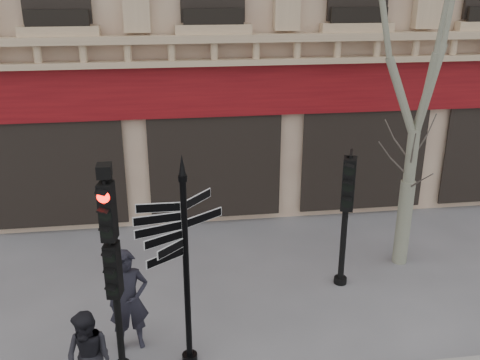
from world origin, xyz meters
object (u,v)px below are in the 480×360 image
object	(u,v)px
fingerpost	(185,229)
plane_tree	(428,19)
pedestrian_a	(129,301)
traffic_signal_main	(111,247)
traffic_signal_secondary	(347,198)
pedestrian_b	(89,359)

from	to	relation	value
fingerpost	plane_tree	distance (m)	6.42
fingerpost	plane_tree	size ratio (longest dim) A/B	0.48
plane_tree	pedestrian_a	distance (m)	7.81
traffic_signal_main	plane_tree	size ratio (longest dim) A/B	0.47
fingerpost	traffic_signal_secondary	size ratio (longest dim) A/B	1.31
pedestrian_a	pedestrian_b	world-z (taller)	pedestrian_a
fingerpost	traffic_signal_main	distance (m)	1.15
fingerpost	pedestrian_b	world-z (taller)	fingerpost
pedestrian_b	pedestrian_a	bearing A→B (deg)	97.07
plane_tree	traffic_signal_secondary	bearing A→B (deg)	-156.77
fingerpost	pedestrian_b	bearing A→B (deg)	-179.02
fingerpost	traffic_signal_secondary	bearing A→B (deg)	7.43
traffic_signal_main	traffic_signal_secondary	world-z (taller)	traffic_signal_main
plane_tree	pedestrian_a	world-z (taller)	plane_tree
fingerpost	plane_tree	bearing A→B (deg)	4.78
traffic_signal_main	pedestrian_b	bearing A→B (deg)	-110.95
plane_tree	pedestrian_b	bearing A→B (deg)	-151.83
traffic_signal_main	traffic_signal_secondary	distance (m)	4.96
traffic_signal_secondary	pedestrian_b	size ratio (longest dim) A/B	1.81
traffic_signal_main	pedestrian_a	xyz separation A→B (m)	(0.13, 0.60, -1.36)
traffic_signal_secondary	plane_tree	world-z (taller)	plane_tree
pedestrian_a	fingerpost	bearing A→B (deg)	-40.64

